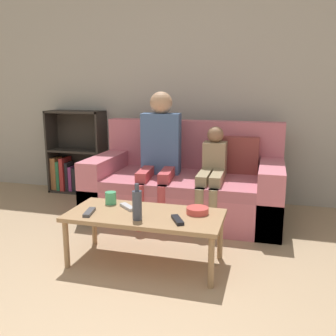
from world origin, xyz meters
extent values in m
cube|color=#B7B2A8|center=(0.00, 2.93, 1.30)|extent=(12.00, 0.06, 2.60)
cube|color=#D1707F|center=(0.14, 2.23, 0.16)|extent=(1.85, 0.95, 0.32)
cube|color=#C06775|center=(0.14, 2.14, 0.37)|extent=(1.41, 0.77, 0.10)
cube|color=#D1707F|center=(0.14, 2.61, 0.67)|extent=(1.85, 0.18, 0.50)
cube|color=#D1707F|center=(-0.67, 2.23, 0.29)|extent=(0.22, 0.95, 0.58)
cube|color=#D1707F|center=(0.95, 2.23, 0.29)|extent=(0.22, 0.95, 0.58)
cube|color=#93423D|center=(0.64, 2.46, 0.60)|extent=(0.36, 0.12, 0.36)
cube|color=#332D28|center=(-1.64, 2.75, 0.49)|extent=(0.02, 0.28, 0.98)
cube|color=#332D28|center=(-0.98, 2.75, 0.49)|extent=(0.02, 0.28, 0.98)
cube|color=#332D28|center=(-1.31, 2.88, 0.49)|extent=(0.68, 0.02, 0.98)
cube|color=#332D28|center=(-1.31, 2.75, 0.01)|extent=(0.68, 0.28, 0.02)
cube|color=#332D28|center=(-1.31, 2.75, 0.51)|extent=(0.63, 0.28, 0.02)
cube|color=#332D28|center=(-1.31, 2.75, 0.97)|extent=(0.68, 0.28, 0.02)
cube|color=#B77542|center=(-1.59, 2.73, 0.22)|extent=(0.07, 0.18, 0.39)
cube|color=#2D7A4C|center=(-1.53, 2.74, 0.20)|extent=(0.04, 0.21, 0.35)
cube|color=red|center=(-1.47, 2.74, 0.22)|extent=(0.05, 0.22, 0.40)
cube|color=#232328|center=(-1.42, 2.73, 0.20)|extent=(0.04, 0.16, 0.34)
cube|color=#993D84|center=(-1.38, 2.73, 0.17)|extent=(0.04, 0.15, 0.29)
cube|color=#232328|center=(-1.31, 2.73, 0.17)|extent=(0.07, 0.18, 0.29)
cube|color=gold|center=(-1.25, 2.74, 0.17)|extent=(0.04, 0.21, 0.28)
cube|color=#993D84|center=(-1.19, 2.73, 0.18)|extent=(0.06, 0.17, 0.31)
cube|color=gold|center=(-1.13, 2.73, 0.17)|extent=(0.04, 0.17, 0.29)
cube|color=#2D7A4C|center=(-1.07, 2.73, 0.16)|extent=(0.06, 0.16, 0.28)
cylinder|color=#A87F56|center=(-0.42, 0.95, 0.17)|extent=(0.04, 0.04, 0.35)
cylinder|color=#A87F56|center=(0.60, 0.95, 0.17)|extent=(0.04, 0.04, 0.35)
cylinder|color=#A87F56|center=(-0.42, 1.38, 0.17)|extent=(0.04, 0.04, 0.35)
cylinder|color=#A87F56|center=(0.60, 1.38, 0.17)|extent=(0.04, 0.04, 0.35)
cube|color=#A87F56|center=(0.09, 1.16, 0.36)|extent=(1.11, 0.51, 0.03)
cylinder|color=#C6474C|center=(-0.16, 1.76, 0.21)|extent=(0.10, 0.10, 0.42)
cylinder|color=#C6474C|center=(0.04, 1.78, 0.21)|extent=(0.10, 0.10, 0.42)
cube|color=#C6474C|center=(-0.19, 2.00, 0.47)|extent=(0.14, 0.43, 0.09)
cube|color=#C6474C|center=(0.01, 2.02, 0.47)|extent=(0.14, 0.43, 0.09)
cube|color=#476693|center=(-0.11, 2.27, 0.71)|extent=(0.39, 0.24, 0.59)
sphere|color=tan|center=(-0.11, 2.27, 1.11)|extent=(0.22, 0.22, 0.22)
cylinder|color=#9E8966|center=(0.37, 1.78, 0.21)|extent=(0.09, 0.09, 0.42)
cylinder|color=#9E8966|center=(0.49, 1.78, 0.21)|extent=(0.09, 0.09, 0.42)
cube|color=#9E8966|center=(0.37, 2.02, 0.47)|extent=(0.11, 0.43, 0.09)
cube|color=#9E8966|center=(0.48, 2.03, 0.47)|extent=(0.11, 0.43, 0.09)
cube|color=#9E8966|center=(0.42, 2.28, 0.58)|extent=(0.22, 0.20, 0.33)
sphere|color=#936B4C|center=(0.42, 2.28, 0.82)|extent=(0.15, 0.15, 0.15)
cylinder|color=#4CB77A|center=(-0.23, 1.31, 0.43)|extent=(0.08, 0.08, 0.09)
cube|color=#47474C|center=(-0.29, 1.05, 0.39)|extent=(0.08, 0.18, 0.02)
cube|color=black|center=(0.35, 1.07, 0.39)|extent=(0.12, 0.17, 0.02)
cube|color=#B7B7BC|center=(-0.07, 1.24, 0.39)|extent=(0.16, 0.15, 0.02)
cylinder|color=#DB4C47|center=(0.45, 1.26, 0.40)|extent=(0.16, 0.16, 0.05)
cylinder|color=#424756|center=(0.08, 1.03, 0.48)|extent=(0.06, 0.06, 0.20)
cylinder|color=#424756|center=(0.08, 1.03, 0.61)|extent=(0.03, 0.03, 0.05)
camera|label=1|loc=(0.92, -1.23, 1.26)|focal=40.00mm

